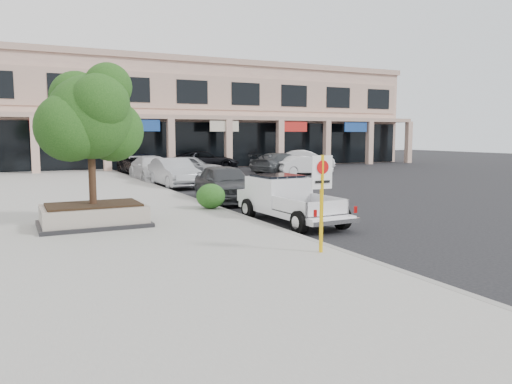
# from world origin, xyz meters

# --- Properties ---
(ground) EXTENTS (120.00, 120.00, 0.00)m
(ground) POSITION_xyz_m (0.00, 0.00, 0.00)
(ground) COLOR black
(ground) RESTS_ON ground
(sidewalk) EXTENTS (8.00, 52.00, 0.15)m
(sidewalk) POSITION_xyz_m (-5.50, 6.00, 0.07)
(sidewalk) COLOR gray
(sidewalk) RESTS_ON ground
(curb) EXTENTS (0.20, 52.00, 0.15)m
(curb) POSITION_xyz_m (-1.55, 6.00, 0.07)
(curb) COLOR gray
(curb) RESTS_ON ground
(strip_mall) EXTENTS (40.55, 12.43, 9.50)m
(strip_mall) POSITION_xyz_m (8.00, 33.93, 4.75)
(strip_mall) COLOR tan
(strip_mall) RESTS_ON ground
(planter) EXTENTS (3.20, 2.20, 0.68)m
(planter) POSITION_xyz_m (-6.43, 3.72, 0.48)
(planter) COLOR black
(planter) RESTS_ON sidewalk
(planter_tree) EXTENTS (2.90, 2.55, 4.00)m
(planter_tree) POSITION_xyz_m (-6.29, 3.87, 3.41)
(planter_tree) COLOR black
(planter_tree) RESTS_ON planter
(no_parking_sign) EXTENTS (0.55, 0.09, 2.30)m
(no_parking_sign) POSITION_xyz_m (-2.13, -2.25, 1.63)
(no_parking_sign) COLOR #E8B20C
(no_parking_sign) RESTS_ON sidewalk
(hedge) EXTENTS (1.10, 0.99, 0.93)m
(hedge) POSITION_xyz_m (-1.94, 5.46, 0.62)
(hedge) COLOR #1E4112
(hedge) RESTS_ON sidewalk
(pickup_truck) EXTENTS (2.04, 5.00, 1.55)m
(pickup_truck) POSITION_xyz_m (-0.35, 2.16, 0.78)
(pickup_truck) COLOR white
(pickup_truck) RESTS_ON ground
(curb_car_a) EXTENTS (2.37, 4.94, 1.63)m
(curb_car_a) POSITION_xyz_m (-0.30, 7.93, 0.81)
(curb_car_a) COLOR #323538
(curb_car_a) RESTS_ON ground
(curb_car_b) EXTENTS (1.80, 4.90, 1.60)m
(curb_car_b) POSITION_xyz_m (-0.49, 14.86, 0.80)
(curb_car_b) COLOR #A3A5AB
(curb_car_b) RESTS_ON ground
(curb_car_c) EXTENTS (2.19, 5.31, 1.54)m
(curb_car_c) POSITION_xyz_m (-0.61, 19.03, 0.77)
(curb_car_c) COLOR silver
(curb_car_c) RESTS_ON ground
(curb_car_d) EXTENTS (2.94, 5.71, 1.54)m
(curb_car_d) POSITION_xyz_m (-0.07, 23.76, 0.77)
(curb_car_d) COLOR black
(curb_car_d) RESTS_ON ground
(lot_car_a) EXTENTS (4.81, 3.44, 1.52)m
(lot_car_a) POSITION_xyz_m (2.33, 20.23, 0.76)
(lot_car_a) COLOR #929499
(lot_car_a) RESTS_ON ground
(lot_car_b) EXTENTS (4.21, 1.51, 1.38)m
(lot_car_b) POSITION_xyz_m (10.40, 18.80, 0.69)
(lot_car_b) COLOR silver
(lot_car_b) RESTS_ON ground
(lot_car_c) EXTENTS (5.81, 4.14, 1.56)m
(lot_car_c) POSITION_xyz_m (9.40, 20.31, 0.78)
(lot_car_c) COLOR #323538
(lot_car_c) RESTS_ON ground
(lot_car_d) EXTENTS (6.09, 4.00, 1.56)m
(lot_car_d) POSITION_xyz_m (5.71, 26.58, 0.78)
(lot_car_d) COLOR black
(lot_car_d) RESTS_ON ground
(lot_car_e) EXTENTS (4.20, 1.74, 1.42)m
(lot_car_e) POSITION_xyz_m (10.26, 22.78, 0.71)
(lot_car_e) COLOR #989AA0
(lot_car_e) RESTS_ON ground
(lot_car_f) EXTENTS (5.04, 3.68, 1.58)m
(lot_car_f) POSITION_xyz_m (13.95, 24.24, 0.79)
(lot_car_f) COLOR silver
(lot_car_f) RESTS_ON ground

